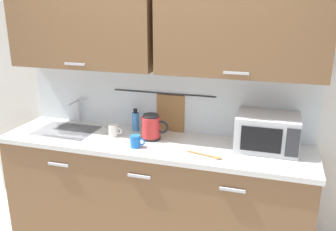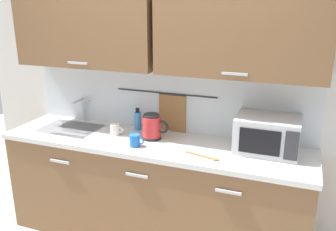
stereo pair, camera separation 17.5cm
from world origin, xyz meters
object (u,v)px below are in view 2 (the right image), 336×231
at_px(mug_near_sink, 115,129).
at_px(wooden_spoon, 206,157).
at_px(mug_by_kettle, 135,141).
at_px(dish_soap_bottle, 138,120).
at_px(electric_kettle, 152,127).
at_px(microwave, 267,134).

distance_m(mug_near_sink, wooden_spoon, 0.86).
bearing_deg(mug_by_kettle, mug_near_sink, 147.26).
relative_size(mug_by_kettle, wooden_spoon, 0.44).
bearing_deg(dish_soap_bottle, mug_near_sink, -124.51).
height_order(mug_near_sink, mug_by_kettle, same).
bearing_deg(electric_kettle, mug_by_kettle, -106.20).
relative_size(mug_near_sink, wooden_spoon, 0.44).
relative_size(electric_kettle, wooden_spoon, 0.83).
bearing_deg(mug_by_kettle, electric_kettle, 73.80).
distance_m(dish_soap_bottle, mug_by_kettle, 0.38).
xyz_separation_m(dish_soap_bottle, wooden_spoon, (0.71, -0.36, -0.08)).
distance_m(microwave, dish_soap_bottle, 1.11).
bearing_deg(dish_soap_bottle, mug_by_kettle, -68.02).
bearing_deg(electric_kettle, dish_soap_bottle, 143.14).
xyz_separation_m(microwave, wooden_spoon, (-0.39, -0.27, -0.13)).
height_order(electric_kettle, wooden_spoon, electric_kettle).
xyz_separation_m(electric_kettle, dish_soap_bottle, (-0.20, 0.15, -0.01)).
bearing_deg(dish_soap_bottle, wooden_spoon, -26.91).
bearing_deg(mug_near_sink, mug_by_kettle, -32.74).
xyz_separation_m(electric_kettle, mug_near_sink, (-0.32, -0.03, -0.05)).
bearing_deg(mug_near_sink, microwave, 4.13).
relative_size(microwave, electric_kettle, 2.03).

